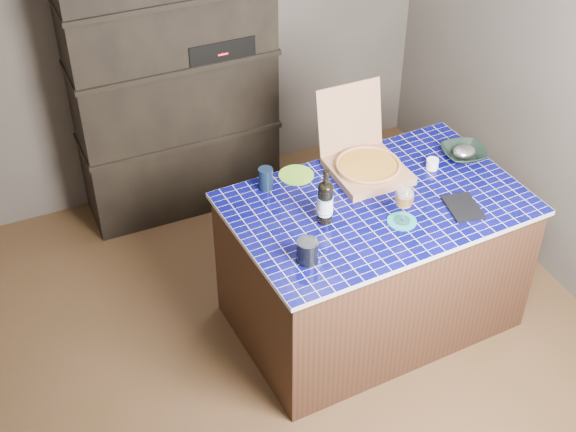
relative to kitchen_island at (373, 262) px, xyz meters
name	(u,v)px	position (x,y,z in m)	size (l,w,h in m)	color
room	(274,164)	(-0.59, -0.08, 0.85)	(3.50, 3.50, 3.50)	#4F3422
shelving_unit	(174,79)	(-0.59, 1.45, 0.50)	(1.20, 0.41, 1.80)	black
kitchen_island	(373,262)	(0.00, 0.00, 0.00)	(1.52, 1.01, 0.80)	#3E2318
pizza_box	(366,163)	(0.07, 0.25, 0.46)	(0.37, 0.45, 0.40)	#A77456
mead_bottle	(325,202)	(-0.31, -0.03, 0.52)	(0.08, 0.08, 0.30)	black
teal_trivet	(402,221)	(0.03, -0.19, 0.40)	(0.14, 0.14, 0.01)	teal
wine_glass	(404,198)	(0.03, -0.19, 0.55)	(0.09, 0.09, 0.20)	white
tumbler	(307,251)	(-0.51, -0.25, 0.46)	(0.10, 0.10, 0.11)	black
dvd_case	(463,207)	(0.35, -0.22, 0.41)	(0.15, 0.21, 0.02)	black
bowl	(464,153)	(0.61, 0.15, 0.43)	(0.23, 0.23, 0.06)	black
foil_contents	(464,151)	(0.61, 0.15, 0.44)	(0.13, 0.11, 0.06)	#B3B3BF
white_jar	(432,164)	(0.40, 0.14, 0.43)	(0.06, 0.06, 0.06)	white
navy_cup	(266,179)	(-0.47, 0.33, 0.46)	(0.07, 0.07, 0.12)	black
green_trivet	(296,175)	(-0.28, 0.37, 0.40)	(0.18, 0.18, 0.01)	#6EB326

